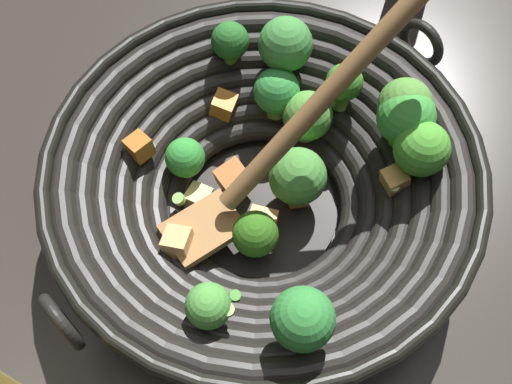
% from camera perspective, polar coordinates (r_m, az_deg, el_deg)
% --- Properties ---
extents(ground_plane, '(4.00, 4.00, 0.00)m').
position_cam_1_polar(ground_plane, '(0.64, 0.58, -2.01)').
color(ground_plane, '#332D28').
extents(wok, '(0.44, 0.41, 0.25)m').
position_cam_1_polar(wok, '(0.59, 1.00, 1.16)').
color(wok, black).
rests_on(wok, ground).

